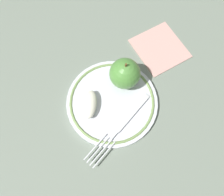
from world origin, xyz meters
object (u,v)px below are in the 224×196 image
apple_red_whole (125,74)px  fork (121,126)px  plate (112,102)px  napkin_folded (160,48)px  apple_slice_front (90,104)px

apple_red_whole → fork: apple_red_whole is taller
plate → napkin_folded: plate is taller
fork → plate: bearing=-120.5°
plate → apple_red_whole: (0.01, -0.06, 0.04)m
plate → napkin_folded: (0.00, -0.18, -0.00)m
apple_red_whole → apple_slice_front: size_ratio=1.19×
fork → napkin_folded: 0.22m
apple_slice_front → apple_red_whole: bearing=-46.0°
apple_slice_front → fork: apple_slice_front is taller
apple_slice_front → napkin_folded: apple_slice_front is taller
apple_slice_front → plate: bearing=-72.8°
plate → fork: bearing=148.7°
fork → napkin_folded: (0.05, -0.21, -0.01)m
apple_slice_front → napkin_folded: (-0.03, -0.22, -0.02)m
plate → apple_red_whole: 0.07m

